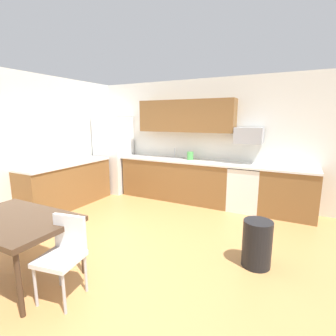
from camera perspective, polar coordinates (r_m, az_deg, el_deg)
The scene contains 18 objects.
ground_plane at distance 3.91m, azimuth -7.03°, elevation -17.14°, with size 12.00×12.00×0.00m, color #B77F47.
wall_back at distance 5.84m, azimuth 7.47°, elevation 6.15°, with size 5.80×0.10×2.70m, color silver.
wall_left at distance 5.44m, azimuth -31.25°, elevation 4.28°, with size 0.10×5.80×2.70m, color silver.
cabinet_run_back at distance 5.85m, azimuth 1.65°, elevation -2.69°, with size 2.54×0.60×0.90m, color brown.
cabinet_run_back_right at distance 5.32m, azimuth 25.52°, elevation -5.23°, with size 1.01×0.60×0.90m, color brown.
cabinet_run_left at distance 5.77m, azimuth -21.76°, elevation -3.69°, with size 0.60×2.00×0.90m, color brown.
countertop_back at distance 5.57m, azimuth 6.13°, elevation 1.48°, with size 4.80×0.64×0.04m, color silver.
countertop_left at distance 5.68m, azimuth -22.10°, elevation 0.91°, with size 0.64×2.00×0.04m, color silver.
upper_cabinets_back at distance 5.73m, azimuth 3.96°, elevation 11.63°, with size 2.20×0.34×0.70m, color brown.
refrigerator at distance 6.60m, azimuth -12.09°, elevation 3.02°, with size 0.76×0.70×1.89m, color white.
oven_range at distance 5.39m, azimuth 16.95°, elevation -4.35°, with size 0.60×0.60×0.91m.
microwave at distance 5.31m, azimuth 17.80°, elevation 6.99°, with size 0.54×0.36×0.32m, color #9EA0A5.
sink_basin at distance 5.81m, azimuth 0.78°, elevation 1.54°, with size 0.48×0.40×0.14m, color #A5A8AD.
sink_faucet at distance 5.94m, azimuth 1.56°, elevation 3.31°, with size 0.02×0.02×0.24m, color #B2B5BA.
dining_table at distance 3.45m, azimuth -31.40°, elevation -10.56°, with size 1.40×0.90×0.73m.
chair_near_table at distance 2.95m, azimuth -22.43°, elevation -16.84°, with size 0.46×0.46×0.85m.
trash_bin at distance 3.50m, azimuth 19.44°, elevation -15.79°, with size 0.36×0.36×0.60m, color black.
kettle at distance 5.65m, azimuth 5.04°, elevation 2.67°, with size 0.14×0.14×0.20m, color #4CA54C.
Camera 1 is at (1.97, -2.83, 1.84)m, focal length 27.00 mm.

